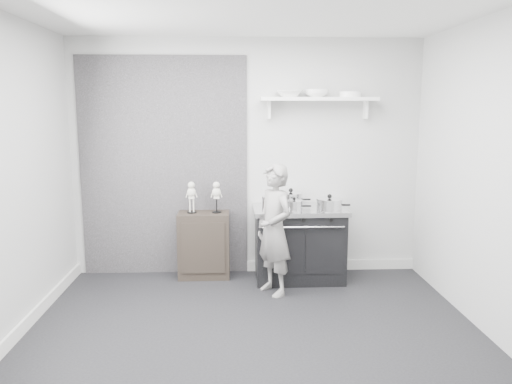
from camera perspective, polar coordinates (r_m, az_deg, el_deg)
ground at (r=4.38m, az=-0.32°, el=-16.47°), size 4.00×4.00×0.00m
room_shell at (r=4.09m, az=-1.67°, el=5.58°), size 4.02×3.62×2.71m
wall_shelf at (r=5.69m, az=7.18°, el=10.39°), size 1.30×0.26×0.24m
stove at (r=5.66m, az=4.97°, el=-5.87°), size 1.03×0.64×0.83m
side_cabinet at (r=5.76m, az=-5.96°, el=-6.02°), size 0.58×0.34×0.75m
child at (r=5.15m, az=2.10°, el=-4.34°), size 0.53×0.59×1.36m
pot_front_left at (r=5.44m, az=1.76°, el=-1.24°), size 0.29×0.21×0.18m
pot_back_left at (r=5.68m, az=3.99°, el=-0.78°), size 0.37×0.28×0.20m
pot_front_right at (r=5.46m, az=8.39°, el=-1.40°), size 0.37×0.28×0.18m
pot_front_center at (r=5.39m, az=4.38°, el=-1.54°), size 0.28×0.20×0.15m
skeleton_full at (r=5.64m, az=-7.38°, el=-0.34°), size 0.11×0.07×0.41m
skeleton_torso at (r=5.63m, az=-4.54°, el=-0.34°), size 0.11×0.07×0.41m
bowl_large at (r=5.63m, az=3.82°, el=11.15°), size 0.30×0.30×0.07m
bowl_small at (r=5.68m, az=6.94°, el=11.14°), size 0.26×0.26×0.08m
plate_stack at (r=5.75m, az=10.71°, el=10.91°), size 0.24×0.24×0.06m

